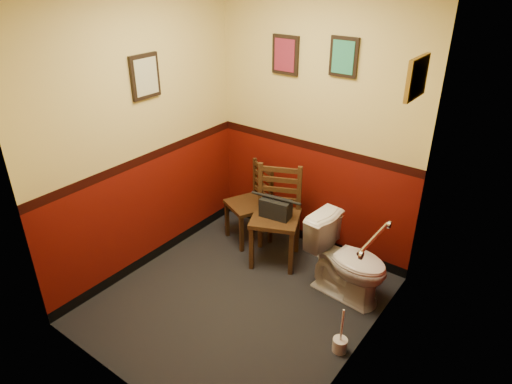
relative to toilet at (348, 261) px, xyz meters
The scene contains 16 objects.
floor 1.04m from the toilet, 137.92° to the right, with size 2.20×2.40×0.00m, color black.
wall_back 1.34m from the toilet, 142.62° to the left, with size 2.20×2.70×0.00m, color #580D07.
wall_front 2.22m from the toilet, 111.27° to the right, with size 2.20×2.70×0.00m, color #580D07.
wall_left 2.17m from the toilet, 160.35° to the right, with size 2.40×2.70×0.00m, color #580D07.
wall_right 1.24m from the toilet, 59.69° to the right, with size 2.40×2.70×0.00m, color #580D07.
grab_bar 0.79m from the toilet, 48.86° to the right, with size 0.05×0.56×0.06m.
framed_print_back_a 1.98m from the toilet, 153.67° to the left, with size 0.28×0.04×0.36m.
framed_print_back_b 1.78m from the toilet, 131.59° to the left, with size 0.26×0.04×0.34m.
framed_print_left 2.40m from the toilet, 163.00° to the right, with size 0.04×0.30×0.38m.
framed_print_right 1.72m from the toilet, ahead, with size 0.04×0.34×0.28m.
toilet is the anchor object (origin of this frame).
toilet_brush 0.77m from the toilet, 66.31° to the right, with size 0.12×0.12×0.42m.
chair_left 1.28m from the toilet, 169.40° to the left, with size 0.53×0.53×0.86m.
chair_right 0.85m from the toilet, behind, with size 0.60×0.60×0.98m.
handbag 0.86m from the toilet, behind, with size 0.31×0.19×0.22m.
tp_stack 0.60m from the toilet, 135.29° to the left, with size 0.24×0.15×0.43m.
Camera 1 is at (2.04, -2.49, 2.77)m, focal length 32.00 mm.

